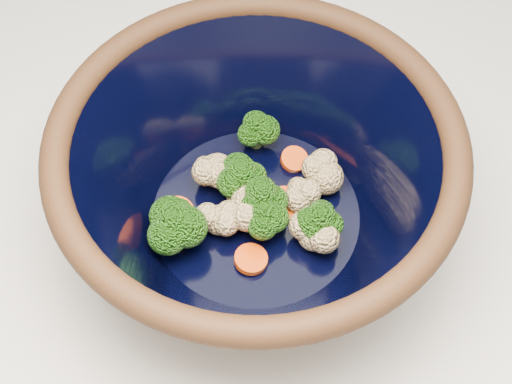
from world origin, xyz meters
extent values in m
cube|color=white|center=(0.00, 0.00, 0.45)|extent=(1.20, 1.20, 0.90)
cylinder|color=black|center=(-0.07, -0.08, 0.91)|extent=(0.20, 0.20, 0.01)
torus|color=black|center=(-0.07, -0.08, 1.03)|extent=(0.33, 0.33, 0.02)
cylinder|color=black|center=(-0.07, -0.08, 0.93)|extent=(0.19, 0.19, 0.00)
cylinder|color=#608442|center=(-0.01, -0.09, 0.94)|extent=(0.01, 0.01, 0.02)
ellipsoid|color=#327516|center=(-0.01, -0.09, 0.96)|extent=(0.04, 0.04, 0.03)
cylinder|color=#608442|center=(-0.08, 0.00, 0.94)|extent=(0.01, 0.01, 0.02)
ellipsoid|color=#327516|center=(-0.08, 0.00, 0.96)|extent=(0.04, 0.04, 0.03)
cylinder|color=#608442|center=(-0.06, -0.09, 0.94)|extent=(0.01, 0.01, 0.02)
ellipsoid|color=#327516|center=(-0.06, -0.09, 0.96)|extent=(0.04, 0.04, 0.03)
cylinder|color=#608442|center=(-0.09, -0.06, 0.94)|extent=(0.01, 0.01, 0.02)
ellipsoid|color=#327516|center=(-0.09, -0.06, 0.97)|extent=(0.04, 0.04, 0.04)
cylinder|color=#608442|center=(-0.13, -0.12, 0.94)|extent=(0.01, 0.01, 0.02)
ellipsoid|color=#327516|center=(-0.13, -0.12, 0.97)|extent=(0.05, 0.05, 0.04)
cylinder|color=#608442|center=(-0.06, -0.08, 0.94)|extent=(0.01, 0.01, 0.02)
ellipsoid|color=#327516|center=(-0.06, -0.08, 0.96)|extent=(0.04, 0.04, 0.03)
cylinder|color=#608442|center=(-0.13, -0.11, 0.94)|extent=(0.01, 0.01, 0.02)
ellipsoid|color=#327516|center=(-0.13, -0.11, 0.96)|extent=(0.04, 0.04, 0.03)
cylinder|color=#608442|center=(-0.07, -0.08, 0.94)|extent=(0.01, 0.01, 0.02)
ellipsoid|color=#327516|center=(-0.07, -0.08, 0.97)|extent=(0.04, 0.04, 0.04)
sphere|color=beige|center=(-0.03, -0.06, 0.95)|extent=(0.03, 0.03, 0.03)
sphere|color=beige|center=(-0.08, -0.07, 0.95)|extent=(0.03, 0.03, 0.03)
sphere|color=beige|center=(-0.07, -0.09, 0.95)|extent=(0.03, 0.03, 0.03)
sphere|color=beige|center=(-0.02, -0.10, 0.95)|extent=(0.03, 0.03, 0.03)
sphere|color=beige|center=(-0.10, -0.10, 0.95)|extent=(0.03, 0.03, 0.03)
sphere|color=beige|center=(-0.11, -0.05, 0.95)|extent=(0.03, 0.03, 0.03)
sphere|color=beige|center=(-0.06, -0.09, 0.95)|extent=(0.03, 0.03, 0.03)
sphere|color=beige|center=(-0.01, -0.04, 0.95)|extent=(0.03, 0.03, 0.03)
cylinder|color=#E33F09|center=(-0.04, -0.02, 0.94)|extent=(0.03, 0.03, 0.01)
cylinder|color=#E33F09|center=(-0.07, -0.07, 0.94)|extent=(0.03, 0.03, 0.01)
cylinder|color=#E33F09|center=(-0.04, -0.07, 0.94)|extent=(0.03, 0.03, 0.01)
cylinder|color=#E33F09|center=(-0.07, -0.07, 0.94)|extent=(0.03, 0.03, 0.01)
cylinder|color=#E33F09|center=(-0.07, -0.13, 0.94)|extent=(0.03, 0.03, 0.01)
cylinder|color=#E33F09|center=(-0.14, -0.09, 0.94)|extent=(0.03, 0.03, 0.01)
cylinder|color=#E33F09|center=(-0.06, -0.06, 0.94)|extent=(0.03, 0.03, 0.01)
camera|label=1|loc=(-0.02, -0.41, 1.48)|focal=50.00mm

